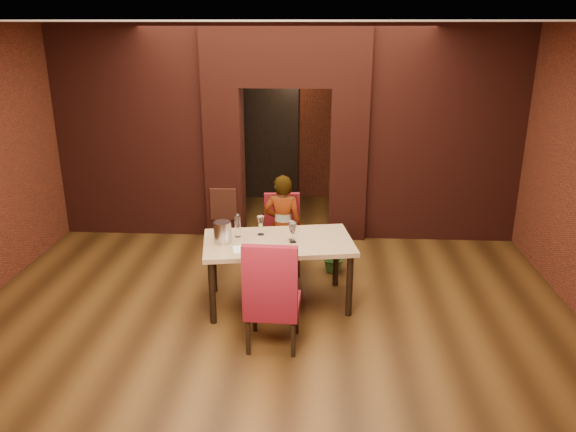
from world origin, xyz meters
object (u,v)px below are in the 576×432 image
dining_table (278,272)px  wine_bucket (223,232)px  person_seated (283,226)px  potted_plant (334,256)px  chair_far (283,235)px  chair_near (273,292)px  water_bottle (238,225)px  wine_glass_b (292,231)px  wine_glass_a (261,226)px  wine_glass_c (293,233)px

dining_table → wine_bucket: bearing=178.8°
person_seated → potted_plant: person_seated is taller
chair_far → chair_near: (0.02, -1.81, 0.07)m
person_seated → water_bottle: size_ratio=4.81×
chair_far → wine_glass_b: (0.17, -0.88, 0.39)m
dining_table → chair_near: size_ratio=1.44×
dining_table → person_seated: (-0.00, 0.79, 0.29)m
wine_glass_a → potted_plant: wine_glass_a is taller
wine_glass_a → wine_glass_b: (0.38, -0.15, -0.00)m
chair_near → wine_glass_c: 0.94m
wine_bucket → chair_near: bearing=-51.9°
wine_glass_a → water_bottle: bearing=-163.2°
wine_glass_b → water_bottle: (-0.64, 0.07, 0.03)m
dining_table → potted_plant: size_ratio=3.88×
chair_near → wine_glass_b: size_ratio=5.35×
wine_glass_b → potted_plant: size_ratio=0.51×
dining_table → wine_glass_a: 0.59m
dining_table → potted_plant: 1.18m
chair_near → water_bottle: size_ratio=4.17×
wine_glass_a → wine_bucket: 0.49m
person_seated → dining_table: bearing=95.4°
wine_glass_a → wine_glass_b: bearing=-21.9°
chair_near → wine_glass_b: 1.00m
person_seated → wine_glass_a: person_seated is taller
chair_far → potted_plant: chair_far is taller
chair_far → wine_glass_c: size_ratio=4.49×
water_bottle → potted_plant: size_ratio=0.65×
water_bottle → wine_glass_b: bearing=-6.4°
chair_far → chair_near: 1.81m
wine_bucket → potted_plant: (1.31, 1.04, -0.71)m
chair_near → person_seated: bearing=-87.7°
wine_glass_a → potted_plant: bearing=40.5°
wine_glass_a → wine_glass_b: wine_glass_a is taller
wine_bucket → water_bottle: size_ratio=0.87×
wine_glass_b → wine_glass_c: size_ratio=0.96×
wine_glass_a → potted_plant: (0.90, 0.77, -0.70)m
chair_far → wine_glass_a: size_ratio=4.52×
chair_near → potted_plant: bearing=-108.0°
dining_table → chair_far: chair_far is taller
wine_glass_a → dining_table: bearing=-38.4°
chair_near → wine_glass_c: (0.16, 0.86, 0.32)m
wine_bucket → dining_table: bearing=8.5°
dining_table → chair_far: (-0.01, 0.90, 0.12)m
chair_far → wine_glass_c: (0.18, -0.95, 0.40)m
wine_glass_a → wine_glass_c: (0.39, -0.22, 0.00)m
chair_near → wine_glass_a: bearing=-76.0°
dining_table → wine_bucket: (-0.63, -0.09, 0.53)m
dining_table → wine_glass_c: size_ratio=7.37×
wine_glass_b → wine_glass_c: (0.02, -0.07, 0.00)m
chair_near → potted_plant: chair_near is taller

